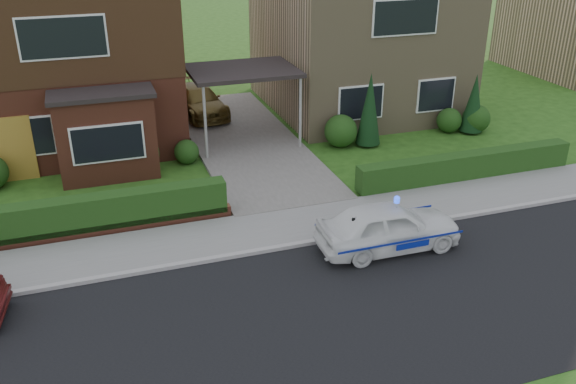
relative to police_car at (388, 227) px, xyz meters
name	(u,v)px	position (x,y,z in m)	size (l,w,h in m)	color
ground	(375,308)	(-1.42, -2.23, -0.63)	(120.00, 120.00, 0.00)	#224913
road	(375,308)	(-1.42, -2.23, -0.63)	(60.00, 6.00, 0.02)	black
kerb	(324,240)	(-1.42, 0.82, -0.57)	(60.00, 0.16, 0.12)	#9E9993
sidewalk	(309,223)	(-1.42, 1.87, -0.58)	(60.00, 2.00, 0.10)	slate
driveway	(244,140)	(-1.42, 8.77, -0.57)	(3.80, 12.00, 0.12)	#666059
house_left	(65,34)	(-7.20, 11.67, 3.18)	(7.50, 9.53, 7.25)	brown
house_right	(357,20)	(4.38, 11.76, 3.03)	(7.50, 8.06, 7.25)	#96815C
carport_link	(243,72)	(-1.42, 8.72, 2.03)	(3.80, 3.00, 2.77)	black
dwarf_wall	(89,231)	(-7.22, 3.07, -0.45)	(7.70, 0.25, 0.36)	brown
hedge_left	(89,235)	(-7.22, 3.22, -0.63)	(7.50, 0.55, 0.90)	black
hedge_right	(464,180)	(4.38, 3.12, -0.63)	(7.50, 0.55, 0.80)	black
shrub_left_mid	(139,154)	(-5.42, 7.07, 0.03)	(1.32, 1.32, 1.32)	black
shrub_left_near	(187,152)	(-3.82, 7.37, -0.21)	(0.84, 0.84, 0.84)	black
shrub_right_near	(341,131)	(1.78, 7.17, -0.03)	(1.20, 1.20, 1.20)	black
shrub_right_mid	(449,120)	(6.38, 7.27, -0.15)	(0.96, 0.96, 0.96)	black
shrub_right_far	(476,119)	(7.38, 6.97, -0.09)	(1.08, 1.08, 1.08)	black
conifer_a	(369,111)	(2.78, 6.97, 0.67)	(0.90, 0.90, 2.60)	black
conifer_b	(473,105)	(7.18, 6.97, 0.47)	(0.90, 0.90, 2.20)	black
police_car	(388,227)	(0.00, 0.00, 0.00)	(3.39, 3.71, 1.42)	white
driveway_car	(199,101)	(-2.42, 12.27, 0.07)	(1.63, 4.00, 1.16)	brown
potted_plant_c	(108,211)	(-6.65, 3.77, -0.26)	(0.41, 0.41, 0.73)	gray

